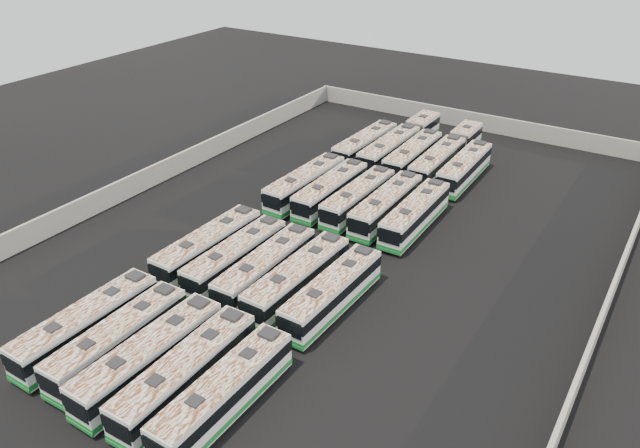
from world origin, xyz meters
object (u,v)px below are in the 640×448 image
(bus_back_center, at_px, (413,156))
(bus_back_right, at_px, (447,154))
(bus_back_left, at_px, (401,142))
(bus_back_far_right, at_px, (464,168))
(bus_front_far_left, at_px, (87,325))
(bus_midback_left, at_px, (331,191))
(bus_midback_center, at_px, (358,198))
(bus_front_left, at_px, (119,340))
(bus_midfront_center, at_px, (266,268))
(bus_midfront_left, at_px, (236,257))
(bus_midfront_far_right, at_px, (332,293))
(bus_back_far_left, at_px, (365,145))
(bus_midback_right, at_px, (386,205))
(bus_front_center, at_px, (150,357))
(bus_midfront_right, at_px, (298,279))
(bus_midfront_far_left, at_px, (209,246))
(bus_front_far_right, at_px, (224,393))
(bus_midback_far_left, at_px, (305,184))
(bus_front_right, at_px, (186,373))
(bus_midback_far_right, at_px, (415,214))

(bus_back_center, xyz_separation_m, bus_back_right, (2.90, 2.80, -0.03))
(bus_back_left, distance_m, bus_back_far_right, 9.52)
(bus_front_far_left, xyz_separation_m, bus_midback_left, (2.99, 26.91, -0.02))
(bus_midback_center, bearing_deg, bus_front_left, -95.98)
(bus_midfront_center, xyz_separation_m, bus_back_right, (2.94, 29.77, -0.01))
(bus_midfront_left, bearing_deg, bus_back_left, 90.28)
(bus_midback_center, relative_size, bus_back_right, 0.64)
(bus_front_left, distance_m, bus_midfront_far_right, 15.17)
(bus_back_far_left, bearing_deg, bus_back_center, 0.99)
(bus_midfront_center, bearing_deg, bus_midback_right, 77.34)
(bus_back_far_left, relative_size, bus_back_left, 0.64)
(bus_front_center, bearing_deg, bus_midfront_right, 77.68)
(bus_back_left, bearing_deg, bus_midfront_center, -84.54)
(bus_front_left, xyz_separation_m, bus_back_far_left, (-2.96, 39.19, 0.03))
(bus_midfront_far_left, height_order, bus_back_right, bus_midfront_far_left)
(bus_midfront_left, bearing_deg, bus_back_right, 79.14)
(bus_midback_right, bearing_deg, bus_front_center, -96.82)
(bus_front_far_right, relative_size, bus_back_far_left, 0.98)
(bus_midback_far_left, distance_m, bus_back_right, 17.62)
(bus_midfront_far_right, bearing_deg, bus_front_left, -125.69)
(bus_front_right, relative_size, bus_midback_far_left, 1.00)
(bus_front_far_right, xyz_separation_m, bus_back_center, (-6.01, 39.17, 0.04))
(bus_midback_center, xyz_separation_m, bus_midback_right, (3.00, -0.02, 0.04))
(bus_front_far_right, distance_m, bus_back_far_left, 41.01)
(bus_front_left, relative_size, bus_front_center, 0.96)
(bus_front_center, xyz_separation_m, bus_back_right, (2.86, 42.13, -0.06))
(bus_front_far_left, height_order, bus_back_right, bus_front_far_left)
(bus_midfront_right, height_order, bus_midback_center, bus_midfront_right)
(bus_front_left, bearing_deg, bus_front_center, -4.39)
(bus_midfront_left, height_order, bus_midback_far_left, bus_midback_far_left)
(bus_back_far_left, height_order, bus_back_right, bus_back_far_left)
(bus_midfront_left, xyz_separation_m, bus_midback_far_left, (-2.92, 14.50, 0.06))
(bus_midback_center, distance_m, bus_back_far_right, 13.55)
(bus_midfront_right, height_order, bus_midback_left, bus_midfront_right)
(bus_back_right, xyz_separation_m, bus_back_far_right, (3.11, -2.93, 0.00))
(bus_front_left, relative_size, bus_back_far_right, 1.00)
(bus_front_center, height_order, bus_back_far_left, bus_front_center)
(bus_front_center, distance_m, bus_midfront_far_right, 13.72)
(bus_midback_far_left, bearing_deg, bus_back_far_right, 47.08)
(bus_midfront_right, bearing_deg, bus_midback_right, 90.98)
(bus_front_far_right, bearing_deg, bus_midback_left, 108.88)
(bus_front_left, distance_m, bus_midfront_center, 12.54)
(bus_midfront_left, relative_size, bus_midback_far_left, 0.96)
(bus_front_far_right, xyz_separation_m, bus_midback_right, (-3.01, 26.88, 0.04))
(bus_midback_center, xyz_separation_m, bus_back_right, (2.90, 15.07, 0.01))
(bus_midback_far_right, xyz_separation_m, bus_back_right, (-3.11, 15.22, -0.01))
(bus_front_left, height_order, bus_back_left, bus_back_left)
(bus_midfront_right, height_order, bus_midback_far_left, bus_midback_far_left)
(bus_front_center, bearing_deg, bus_front_far_right, 2.34)
(bus_front_center, height_order, bus_midfront_far_left, bus_front_center)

